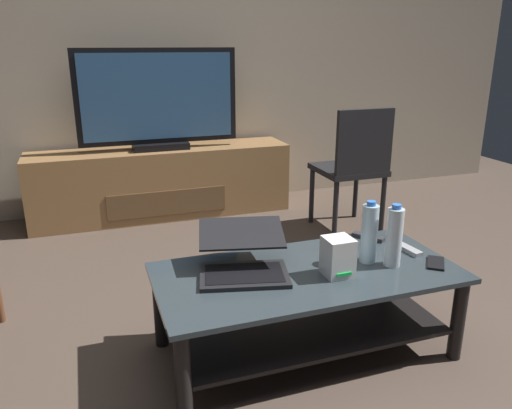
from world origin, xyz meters
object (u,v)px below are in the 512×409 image
tv_remote (408,249)px  dining_chair (354,163)px  laptop (243,258)px  soundbar_remote (368,237)px  television (158,102)px  water_bottle_far (394,237)px  water_bottle_near (369,233)px  coffee_table (306,296)px  media_cabinet (163,182)px  router_box (338,257)px  cell_phone (436,263)px

tv_remote → dining_chair: bearing=65.4°
tv_remote → laptop: bearing=170.5°
laptop → soundbar_remote: laptop is taller
television → water_bottle_far: (0.66, -2.13, -0.37)m
soundbar_remote → water_bottle_near: bearing=-157.8°
laptop → television: bearing=90.8°
coffee_table → tv_remote: size_ratio=8.07×
coffee_table → soundbar_remote: size_ratio=8.07×
coffee_table → laptop: laptop is taller
media_cabinet → television: 0.63m
laptop → router_box: bearing=-24.6°
coffee_table → media_cabinet: size_ratio=0.65×
laptop → water_bottle_far: water_bottle_far is taller
coffee_table → dining_chair: (0.94, 1.26, 0.24)m
water_bottle_near → television: bearing=105.7°
coffee_table → media_cabinet: media_cabinet is taller
television → tv_remote: (0.82, -2.02, -0.50)m
media_cabinet → dining_chair: (1.23, -0.82, 0.24)m
coffee_table → router_box: (0.10, -0.08, 0.20)m
cell_phone → soundbar_remote: soundbar_remote is taller
media_cabinet → laptop: laptop is taller
water_bottle_near → dining_chair: bearing=62.7°
media_cabinet → water_bottle_near: (0.58, -2.08, 0.26)m
dining_chair → laptop: dining_chair is taller
water_bottle_near → soundbar_remote: (0.15, 0.23, -0.12)m
television → tv_remote: 2.24m
television → router_box: size_ratio=7.28×
coffee_table → media_cabinet: bearing=97.9°
water_bottle_near → media_cabinet: bearing=105.6°
media_cabinet → water_bottle_far: 2.27m
dining_chair → laptop: bearing=-135.7°
media_cabinet → router_box: router_box is taller
soundbar_remote → tv_remote: bearing=-100.2°
laptop → router_box: (0.36, -0.16, 0.02)m
coffee_table → water_bottle_far: (0.37, -0.07, 0.25)m
television → laptop: (0.03, -1.98, -0.44)m
media_cabinet → laptop: 2.01m
laptop → cell_phone: 0.85m
water_bottle_near → water_bottle_far: (0.08, -0.07, -0.00)m
dining_chair → tv_remote: size_ratio=5.66×
television → water_bottle_far: 2.26m
coffee_table → cell_phone: bearing=-12.6°
media_cabinet → router_box: (0.39, -2.16, 0.21)m
router_box → water_bottle_far: bearing=1.7°
dining_chair → router_box: size_ratio=5.50×
coffee_table → water_bottle_near: water_bottle_near is taller
television → water_bottle_near: 2.18m
coffee_table → water_bottle_far: size_ratio=4.63×
coffee_table → water_bottle_near: bearing=-0.0°
television → soundbar_remote: 2.03m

